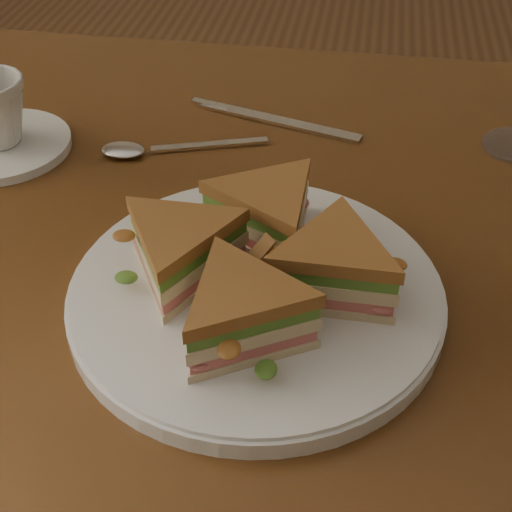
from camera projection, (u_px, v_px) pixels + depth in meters
The scene contains 7 objects.
table at pixel (263, 294), 0.75m from camera, with size 1.20×0.80×0.75m.
plate at pixel (256, 295), 0.59m from camera, with size 0.31×0.31×0.02m, color silver.
sandwich_wedges at pixel (256, 261), 0.57m from camera, with size 0.24×0.24×0.06m.
crisps_mound at pixel (256, 265), 0.57m from camera, with size 0.09×0.09×0.05m, color #C55219, non-canonical shape.
spoon at pixel (144, 149), 0.78m from camera, with size 0.18×0.07×0.01m.
knife at pixel (268, 119), 0.84m from camera, with size 0.21×0.07×0.00m.
saucer at pixel (1, 145), 0.78m from camera, with size 0.15×0.15×0.01m, color silver.
Camera 1 is at (0.08, -0.55, 1.16)m, focal length 50.00 mm.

